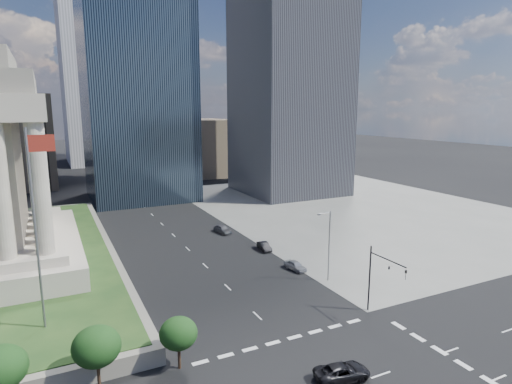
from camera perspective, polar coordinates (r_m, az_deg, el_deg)
ground at (r=125.10m, az=-16.29°, el=-0.34°), size 500.00×500.00×0.00m
sidewalk_ne at (r=107.47m, az=12.82°, el=-1.97°), size 68.00×90.00×0.03m
flagpole at (r=46.37m, az=-27.25°, el=-3.26°), size 2.52×0.24×20.00m
midrise_glass at (r=118.49m, az=-15.67°, el=13.68°), size 26.00×26.00×60.00m
highrise_ne at (r=125.96m, az=4.56°, el=23.04°), size 26.00×28.00×100.00m
building_filler_ne at (r=160.56m, az=-7.05°, el=6.02°), size 20.00×30.00×20.00m
building_filler_nw at (r=151.77m, az=-29.90°, el=5.90°), size 24.00×30.00×28.00m
traffic_signal_ne at (r=51.29m, az=16.30°, el=-10.38°), size 0.30×5.74×8.00m
street_lamp_north at (r=59.90m, az=9.60°, el=-6.56°), size 2.13×0.22×10.00m
pickup_truck at (r=41.71m, az=11.41°, el=-22.45°), size 3.08×5.36×1.41m
parked_sedan_near at (r=64.84m, az=5.27°, el=-9.73°), size 4.19×2.11×1.37m
parked_sedan_mid at (r=73.22m, az=1.09°, el=-7.25°), size 1.84×4.17×1.33m
parked_sedan_far at (r=83.30m, az=-4.47°, el=-4.94°), size 4.81×2.57×1.56m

